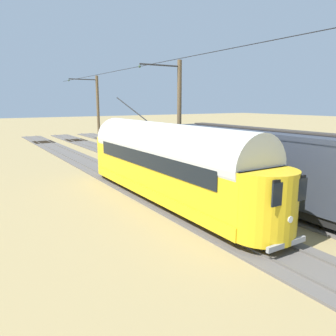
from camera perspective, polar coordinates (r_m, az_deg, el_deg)
The scene contains 10 objects.
ground_plane at distance 21.61m, azimuth 8.44°, elevation -3.31°, with size 220.00×220.00×0.00m, color #937F51.
track_streetcar_siding at distance 24.80m, azimuth 15.75°, elevation -1.60°, with size 2.80×80.00×0.18m.
track_adjacent_siding at distance 21.82m, azimuth 7.92°, elevation -3.00°, with size 2.80×80.00×0.18m.
track_third_siding at distance 19.40m, azimuth -2.15°, elevation -4.71°, with size 2.80×80.00×0.18m.
vintage_streetcar at distance 17.94m, azimuth -0.38°, elevation 1.20°, with size 2.65×16.30×5.54m.
boxcar_adjacent at distance 18.88m, azimuth 14.94°, elevation 1.04°, with size 2.96×11.76×3.85m.
catenary_pole_foreground at distance 35.00m, azimuth -12.01°, elevation 9.00°, with size 3.02×0.28×7.98m.
catenary_pole_mid_near at distance 21.62m, azimuth 1.77°, elevation 8.01°, with size 3.02×0.28×7.98m.
overhead_wire_run at distance 14.78m, azimuth 7.80°, elevation 19.12°, with size 2.82×48.68×0.18m.
switch_stand at distance 32.89m, azimuth 4.50°, elevation 3.02°, with size 0.50×0.30×1.24m.
Camera 1 is at (13.60, 15.90, 5.38)m, focal length 35.50 mm.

